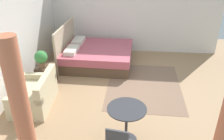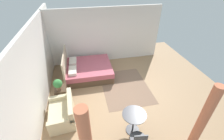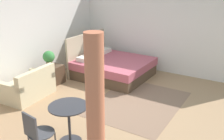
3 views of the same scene
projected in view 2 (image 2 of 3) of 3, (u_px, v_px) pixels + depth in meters
The scene contains 11 objects.
ground_plane at pixel (119, 94), 6.06m from camera, with size 8.71×8.64×0.02m, color #9E7A56.
wall_back at pixel (35, 75), 4.79m from camera, with size 8.71×0.12×2.76m, color silver.
wall_right at pixel (106, 36), 7.61m from camera, with size 0.12×5.64×2.76m, color silver.
area_rug at pixel (125, 87), 6.43m from camera, with size 2.45×1.89×0.01m, color #7F604C.
bed at pixel (87, 70), 6.99m from camera, with size 1.90×2.08×1.21m.
couch at pixel (63, 113), 4.93m from camera, with size 1.26×0.86×0.78m.
nightstand at pixel (62, 93), 5.72m from camera, with size 0.52×0.41×0.52m.
potted_plant at pixel (58, 84), 5.34m from camera, with size 0.32×0.32×0.45m.
balcony_table at pixel (134, 119), 4.42m from camera, with size 0.70×0.70×0.74m.
cafe_chair_near_window at pixel (139, 140), 3.84m from camera, with size 0.48×0.48×0.89m.
curtain_left at pixel (200, 124), 3.52m from camera, with size 0.21×0.21×2.33m.
Camera 2 is at (-4.32, 1.26, 4.18)m, focal length 24.24 mm.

